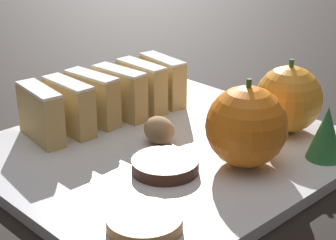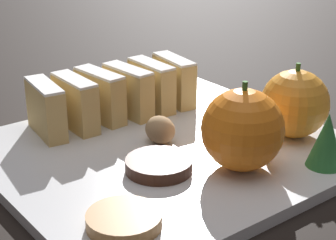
{
  "view_description": "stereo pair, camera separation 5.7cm",
  "coord_description": "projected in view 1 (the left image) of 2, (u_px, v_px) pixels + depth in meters",
  "views": [
    {
      "loc": [
        0.38,
        -0.37,
        0.26
      ],
      "look_at": [
        0.0,
        0.0,
        0.04
      ],
      "focal_mm": 60.0,
      "sensor_mm": 36.0,
      "label": 1
    },
    {
      "loc": [
        0.42,
        -0.33,
        0.26
      ],
      "look_at": [
        0.0,
        0.0,
        0.04
      ],
      "focal_mm": 60.0,
      "sensor_mm": 36.0,
      "label": 2
    }
  ],
  "objects": [
    {
      "name": "orange_near",
      "position": [
        246.0,
        126.0,
        0.53
      ],
      "size": [
        0.08,
        0.08,
        0.09
      ],
      "color": "orange",
      "rests_on": "serving_platter"
    },
    {
      "name": "evergreen_sprig",
      "position": [
        326.0,
        133.0,
        0.55
      ],
      "size": [
        0.04,
        0.04,
        0.05
      ],
      "color": "#2D7538",
      "rests_on": "serving_platter"
    },
    {
      "name": "stollen_slice_front",
      "position": [
        41.0,
        114.0,
        0.59
      ],
      "size": [
        0.07,
        0.03,
        0.06
      ],
      "color": "tan",
      "rests_on": "serving_platter"
    },
    {
      "name": "stollen_slice_fifth",
      "position": [
        141.0,
        86.0,
        0.68
      ],
      "size": [
        0.07,
        0.02,
        0.06
      ],
      "color": "tan",
      "rests_on": "serving_platter"
    },
    {
      "name": "gingerbread_cookie",
      "position": [
        144.0,
        222.0,
        0.44
      ],
      "size": [
        0.06,
        0.06,
        0.01
      ],
      "color": "#A3703D",
      "rests_on": "serving_platter"
    },
    {
      "name": "ground_plane",
      "position": [
        168.0,
        157.0,
        0.59
      ],
      "size": [
        6.0,
        6.0,
        0.0
      ],
      "primitive_type": "plane",
      "color": "black"
    },
    {
      "name": "stollen_slice_sixth",
      "position": [
        162.0,
        80.0,
        0.7
      ],
      "size": [
        0.07,
        0.03,
        0.06
      ],
      "color": "tan",
      "rests_on": "serving_platter"
    },
    {
      "name": "chocolate_cookie",
      "position": [
        165.0,
        165.0,
        0.53
      ],
      "size": [
        0.06,
        0.06,
        0.01
      ],
      "color": "#381E14",
      "rests_on": "serving_platter"
    },
    {
      "name": "stollen_slice_second",
      "position": [
        69.0,
        107.0,
        0.61
      ],
      "size": [
        0.07,
        0.02,
        0.06
      ],
      "color": "tan",
      "rests_on": "serving_platter"
    },
    {
      "name": "walnut",
      "position": [
        158.0,
        130.0,
        0.59
      ],
      "size": [
        0.04,
        0.03,
        0.03
      ],
      "color": "tan",
      "rests_on": "serving_platter"
    },
    {
      "name": "stollen_slice_fourth",
      "position": [
        120.0,
        93.0,
        0.65
      ],
      "size": [
        0.07,
        0.03,
        0.06
      ],
      "color": "tan",
      "rests_on": "serving_platter"
    },
    {
      "name": "serving_platter",
      "position": [
        168.0,
        152.0,
        0.59
      ],
      "size": [
        0.32,
        0.35,
        0.01
      ],
      "color": "silver",
      "rests_on": "ground_plane"
    },
    {
      "name": "stollen_slice_third",
      "position": [
        92.0,
        98.0,
        0.64
      ],
      "size": [
        0.07,
        0.03,
        0.06
      ],
      "color": "tan",
      "rests_on": "serving_platter"
    },
    {
      "name": "orange_far",
      "position": [
        288.0,
        99.0,
        0.61
      ],
      "size": [
        0.07,
        0.07,
        0.08
      ],
      "color": "orange",
      "rests_on": "serving_platter"
    }
  ]
}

